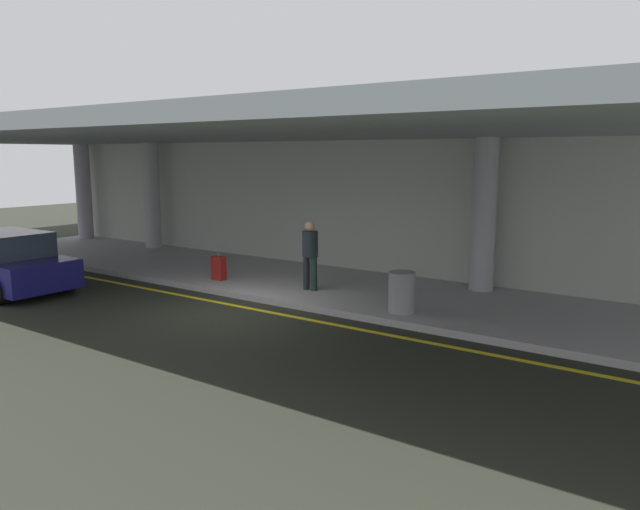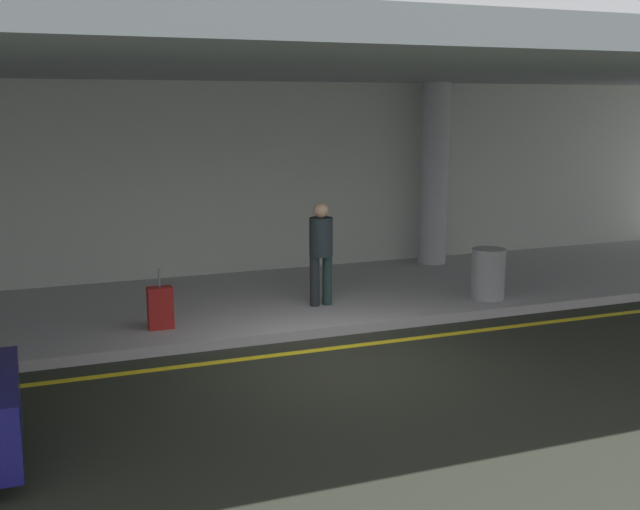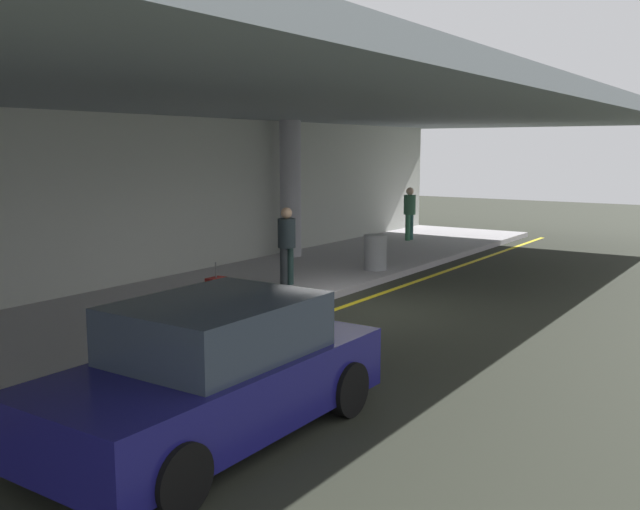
% 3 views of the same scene
% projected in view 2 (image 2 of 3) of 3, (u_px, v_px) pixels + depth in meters
% --- Properties ---
extents(ground_plane, '(60.00, 60.00, 0.00)m').
position_uv_depth(ground_plane, '(340.00, 359.00, 10.45)').
color(ground_plane, '#262920').
extents(sidewalk, '(26.00, 4.20, 0.15)m').
position_uv_depth(sidewalk, '(270.00, 301.00, 13.27)').
color(sidewalk, '#A7A3A8').
rests_on(sidewalk, ground).
extents(lane_stripe_yellow, '(26.00, 0.14, 0.01)m').
position_uv_depth(lane_stripe_yellow, '(327.00, 349.00, 10.89)').
color(lane_stripe_yellow, yellow).
rests_on(lane_stripe_yellow, ground).
extents(support_column_center, '(0.58, 0.58, 3.65)m').
position_uv_depth(support_column_center, '(434.00, 174.00, 15.74)').
color(support_column_center, '#A5A3AC').
rests_on(support_column_center, sidewalk).
extents(ceiling_overhang, '(28.00, 13.20, 0.30)m').
position_uv_depth(ceiling_overhang, '(277.00, 66.00, 12.07)').
color(ceiling_overhang, gray).
rests_on(ceiling_overhang, support_column_far_left).
extents(terminal_back_wall, '(26.00, 0.30, 3.80)m').
position_uv_depth(terminal_back_wall, '(233.00, 182.00, 14.98)').
color(terminal_back_wall, '#B4B7AE').
rests_on(terminal_back_wall, ground).
extents(person_waiting_for_ride, '(0.38, 0.38, 1.68)m').
position_uv_depth(person_waiting_for_ride, '(321.00, 247.00, 12.51)').
color(person_waiting_for_ride, black).
rests_on(person_waiting_for_ride, sidewalk).
extents(suitcase_upright_primary, '(0.36, 0.22, 0.90)m').
position_uv_depth(suitcase_upright_primary, '(160.00, 308.00, 11.31)').
color(suitcase_upright_primary, maroon).
rests_on(suitcase_upright_primary, sidewalk).
extents(trash_bin_steel, '(0.56, 0.56, 0.85)m').
position_uv_depth(trash_bin_steel, '(488.00, 274.00, 13.06)').
color(trash_bin_steel, gray).
rests_on(trash_bin_steel, sidewalk).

